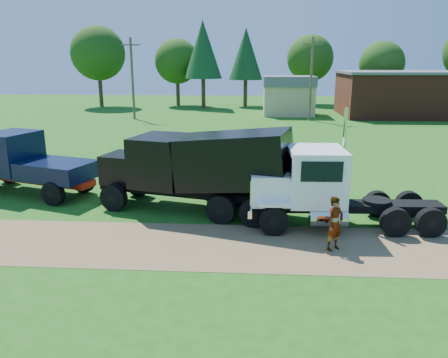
# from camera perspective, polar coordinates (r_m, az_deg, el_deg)

# --- Properties ---
(ground) EXTENTS (140.00, 140.00, 0.00)m
(ground) POSITION_cam_1_polar(r_m,az_deg,el_deg) (16.17, 5.05, -8.84)
(ground) COLOR #1E5412
(ground) RESTS_ON ground
(dirt_track) EXTENTS (120.00, 4.20, 0.01)m
(dirt_track) POSITION_cam_1_polar(r_m,az_deg,el_deg) (16.17, 5.05, -8.82)
(dirt_track) COLOR brown
(dirt_track) RESTS_ON ground
(white_semi_tractor) EXTENTS (7.95, 2.98, 4.77)m
(white_semi_tractor) POSITION_cam_1_polar(r_m,az_deg,el_deg) (18.00, 12.05, -1.07)
(white_semi_tractor) COLOR black
(white_semi_tractor) RESTS_ON ground
(black_dump_truck) EXTENTS (9.04, 4.68, 3.83)m
(black_dump_truck) POSITION_cam_1_polar(r_m,az_deg,el_deg) (19.23, -3.20, 1.78)
(black_dump_truck) COLOR black
(black_dump_truck) RESTS_ON ground
(navy_truck) EXTENTS (7.26, 4.38, 3.10)m
(navy_truck) POSITION_cam_1_polar(r_m,az_deg,el_deg) (24.28, -24.75, 1.96)
(navy_truck) COLOR maroon
(navy_truck) RESTS_ON ground
(orange_pickup) EXTENTS (6.20, 2.97, 1.70)m
(orange_pickup) POSITION_cam_1_polar(r_m,az_deg,el_deg) (21.90, 5.13, 0.03)
(orange_pickup) COLOR #ED530B
(orange_pickup) RESTS_ON ground
(spectator_a) EXTENTS (0.86, 0.82, 1.98)m
(spectator_a) POSITION_cam_1_polar(r_m,az_deg,el_deg) (16.02, 14.28, -5.69)
(spectator_a) COLOR #999999
(spectator_a) RESTS_ON ground
(spectator_b) EXTENTS (1.09, 1.02, 1.78)m
(spectator_b) POSITION_cam_1_polar(r_m,az_deg,el_deg) (22.13, 6.06, 0.27)
(spectator_b) COLOR #999999
(spectator_b) RESTS_ON ground
(brick_building) EXTENTS (15.40, 10.40, 5.30)m
(brick_building) POSITION_cam_1_polar(r_m,az_deg,el_deg) (57.92, 22.59, 10.26)
(brick_building) COLOR maroon
(brick_building) RESTS_ON ground
(tan_shed) EXTENTS (6.20, 5.40, 4.70)m
(tan_shed) POSITION_cam_1_polar(r_m,az_deg,el_deg) (55.10, 8.42, 10.80)
(tan_shed) COLOR tan
(tan_shed) RESTS_ON ground
(utility_poles) EXTENTS (42.20, 0.28, 9.00)m
(utility_poles) POSITION_cam_1_polar(r_m,az_deg,el_deg) (50.21, 11.32, 12.87)
(utility_poles) COLOR brown
(utility_poles) RESTS_ON ground
(tree_row) EXTENTS (58.69, 14.57, 11.83)m
(tree_row) POSITION_cam_1_polar(r_m,az_deg,el_deg) (64.19, 6.56, 15.71)
(tree_row) COLOR #3A2517
(tree_row) RESTS_ON ground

